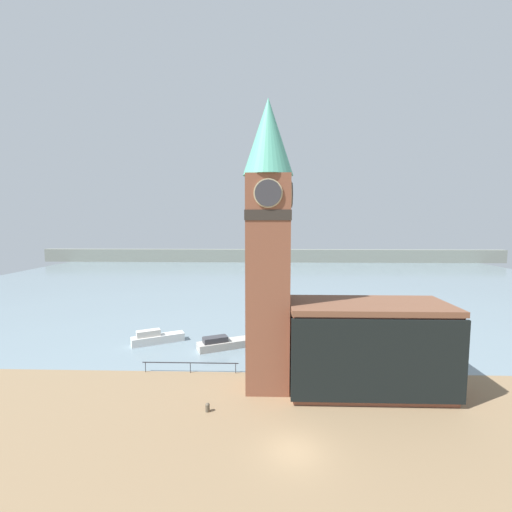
{
  "coord_description": "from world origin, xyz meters",
  "views": [
    {
      "loc": [
        -1.87,
        -21.83,
        15.41
      ],
      "look_at": [
        -2.75,
        6.85,
        12.61
      ],
      "focal_mm": 24.0,
      "sensor_mm": 36.0,
      "label": 1
    }
  ],
  "objects_px": {
    "pier_building": "(368,347)",
    "mooring_bollard_near": "(208,407)",
    "clock_tower": "(268,239)",
    "boat_far": "(156,338)",
    "boat_near": "(223,343)"
  },
  "relations": [
    {
      "from": "clock_tower",
      "to": "boat_far",
      "type": "xyz_separation_m",
      "value": [
        -14.23,
        11.24,
        -13.28
      ]
    },
    {
      "from": "clock_tower",
      "to": "boat_far",
      "type": "distance_m",
      "value": 22.48
    },
    {
      "from": "clock_tower",
      "to": "boat_far",
      "type": "bearing_deg",
      "value": 141.7
    },
    {
      "from": "mooring_bollard_near",
      "to": "boat_far",
      "type": "bearing_deg",
      "value": 120.69
    },
    {
      "from": "pier_building",
      "to": "mooring_bollard_near",
      "type": "bearing_deg",
      "value": -164.0
    },
    {
      "from": "clock_tower",
      "to": "pier_building",
      "type": "bearing_deg",
      "value": -2.68
    },
    {
      "from": "clock_tower",
      "to": "pier_building",
      "type": "xyz_separation_m",
      "value": [
        9.16,
        -0.43,
        -9.85
      ]
    },
    {
      "from": "boat_far",
      "to": "mooring_bollard_near",
      "type": "bearing_deg",
      "value": -86.69
    },
    {
      "from": "boat_far",
      "to": "mooring_bollard_near",
      "type": "relative_size",
      "value": 8.88
    },
    {
      "from": "pier_building",
      "to": "mooring_bollard_near",
      "type": "relative_size",
      "value": 19.69
    },
    {
      "from": "boat_near",
      "to": "boat_far",
      "type": "xyz_separation_m",
      "value": [
        -8.8,
        1.53,
        0.09
      ]
    },
    {
      "from": "pier_building",
      "to": "boat_near",
      "type": "bearing_deg",
      "value": 145.2
    },
    {
      "from": "clock_tower",
      "to": "mooring_bollard_near",
      "type": "xyz_separation_m",
      "value": [
        -4.91,
        -4.46,
        -13.59
      ]
    },
    {
      "from": "clock_tower",
      "to": "boat_near",
      "type": "bearing_deg",
      "value": 119.22
    },
    {
      "from": "clock_tower",
      "to": "pier_building",
      "type": "height_order",
      "value": "clock_tower"
    }
  ]
}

